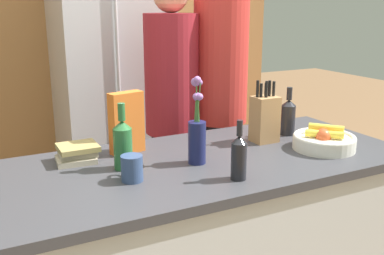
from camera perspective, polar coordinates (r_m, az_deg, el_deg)
name	(u,v)px	position (r m, az deg, el deg)	size (l,w,h in m)	color
kitchen_island	(202,251)	(2.15, 1.26, -15.44)	(1.86, 0.81, 0.90)	silver
back_wall_wood	(91,39)	(3.52, -12.71, 10.87)	(3.06, 0.12, 2.60)	#9E6B3D
refrigerator	(113,84)	(3.22, -10.03, 5.51)	(0.74, 0.62, 2.03)	#B7B7BC
fruit_bowl	(324,140)	(2.18, 16.37, -1.54)	(0.29, 0.29, 0.11)	silver
knife_block	(265,118)	(2.21, 9.22, 1.16)	(0.12, 0.10, 0.31)	#A87A4C
flower_vase	(197,134)	(1.88, 0.64, -0.80)	(0.08, 0.08, 0.37)	#191E4C
cereal_box	(127,123)	(2.03, -8.31, 0.59)	(0.16, 0.09, 0.28)	orange
coffee_mug	(132,168)	(1.73, -7.68, -5.11)	(0.08, 0.12, 0.10)	#334770
book_stack	(77,153)	(1.98, -14.38, -3.19)	(0.18, 0.15, 0.07)	#B7A88E
bottle_oil	(288,116)	(2.36, 12.11, 1.42)	(0.07, 0.07, 0.25)	black
bottle_vinegar	(123,143)	(1.84, -8.78, -2.00)	(0.08, 0.08, 0.27)	#286633
bottle_wine	(239,156)	(1.72, 5.97, -3.66)	(0.06, 0.06, 0.24)	black
person_at_sink	(172,108)	(2.64, -2.56, 2.52)	(0.31, 0.31, 1.71)	#383842
person_in_blue	(220,96)	(2.72, 3.60, 4.02)	(0.32, 0.32, 1.80)	#383842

